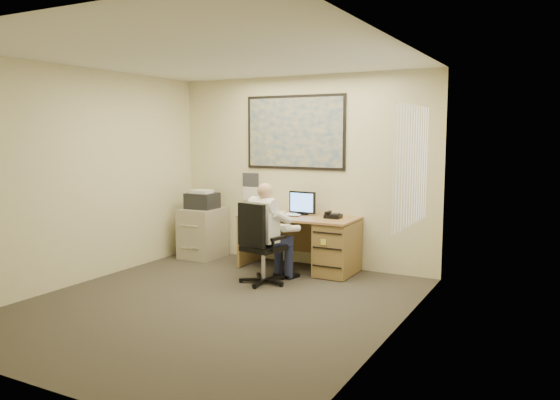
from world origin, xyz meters
The scene contains 8 objects.
room_shell centered at (0.00, 0.00, 1.35)m, with size 4.00×4.50×2.70m.
desk centered at (0.47, 1.90, 0.44)m, with size 1.60×0.97×1.07m.
world_map centered at (-0.12, 2.23, 1.90)m, with size 1.56×0.03×1.06m, color #1E4C93.
wall_calendar centered at (-0.87, 2.24, 1.08)m, with size 0.28×0.01×0.42m, color white.
window_blinds centered at (1.97, 0.80, 1.55)m, with size 0.06×1.40×1.30m, color white, non-canonical shape.
filing_cabinet centered at (-1.51, 1.88, 0.45)m, with size 0.56×0.66×1.04m.
office_chair centered at (0.06, 0.99, 0.30)m, with size 0.72×0.72×1.04m.
person centered at (0.05, 1.06, 0.64)m, with size 0.52×0.74×1.27m, color white, non-canonical shape.
Camera 1 is at (3.41, -4.81, 1.87)m, focal length 35.00 mm.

